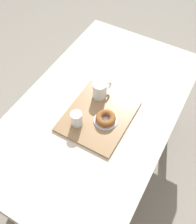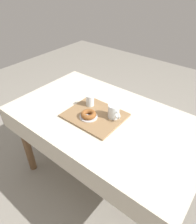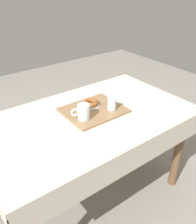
# 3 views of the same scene
# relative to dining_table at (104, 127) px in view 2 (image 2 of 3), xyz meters

# --- Properties ---
(ground_plane) EXTENTS (6.00, 6.00, 0.00)m
(ground_plane) POSITION_rel_dining_table_xyz_m (0.00, 0.00, -0.63)
(ground_plane) COLOR gray
(dining_table) EXTENTS (1.40, 0.84, 0.73)m
(dining_table) POSITION_rel_dining_table_xyz_m (0.00, 0.00, 0.00)
(dining_table) COLOR beige
(dining_table) RESTS_ON ground
(serving_tray) EXTENTS (0.40, 0.33, 0.01)m
(serving_tray) POSITION_rel_dining_table_xyz_m (-0.06, -0.04, 0.11)
(serving_tray) COLOR olive
(serving_tray) RESTS_ON dining_table
(tea_mug_left) EXTENTS (0.12, 0.08, 0.10)m
(tea_mug_left) POSITION_rel_dining_table_xyz_m (0.06, 0.02, 0.16)
(tea_mug_left) COLOR white
(tea_mug_left) RESTS_ON serving_tray
(water_glass_near) EXTENTS (0.06, 0.06, 0.09)m
(water_glass_near) POSITION_rel_dining_table_xyz_m (-0.16, 0.03, 0.15)
(water_glass_near) COLOR white
(water_glass_near) RESTS_ON serving_tray
(donut_plate_left) EXTENTS (0.13, 0.13, 0.01)m
(donut_plate_left) POSITION_rel_dining_table_xyz_m (-0.07, -0.09, 0.12)
(donut_plate_left) COLOR silver
(donut_plate_left) RESTS_ON serving_tray
(sugar_donut_left) EXTENTS (0.11, 0.11, 0.03)m
(sugar_donut_left) POSITION_rel_dining_table_xyz_m (-0.07, -0.09, 0.14)
(sugar_donut_left) COLOR brown
(sugar_donut_left) RESTS_ON donut_plate_left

